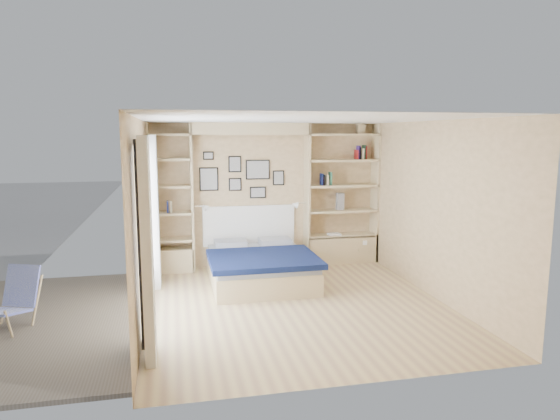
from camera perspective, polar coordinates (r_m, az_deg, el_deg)
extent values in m
plane|color=tan|center=(6.94, 1.93, -10.77)|extent=(4.50, 4.50, 0.00)
plane|color=#DAB686|center=(8.81, -1.60, 1.74)|extent=(4.00, 0.00, 4.00)
plane|color=#DAB686|center=(4.53, 9.00, -4.97)|extent=(4.00, 0.00, 4.00)
plane|color=#DAB686|center=(6.45, -15.52, -1.12)|extent=(0.00, 4.50, 4.50)
plane|color=#DAB686|center=(7.38, 17.22, 0.01)|extent=(0.00, 4.50, 4.50)
plane|color=white|center=(6.55, 2.04, 10.32)|extent=(4.50, 4.50, 0.00)
cube|color=tan|center=(8.50, -10.04, 1.36)|extent=(0.04, 0.35, 2.50)
cube|color=tan|center=(8.80, 3.09, 1.72)|extent=(0.04, 0.35, 2.50)
cube|color=tan|center=(8.53, -3.43, 9.24)|extent=(2.00, 0.35, 0.20)
cube|color=tan|center=(9.22, 10.80, 1.90)|extent=(0.04, 0.35, 2.50)
cube|color=tan|center=(8.50, -14.62, 1.21)|extent=(0.04, 0.35, 2.50)
cube|color=tan|center=(9.16, 6.98, -4.40)|extent=(1.30, 0.35, 0.50)
cube|color=tan|center=(8.68, -12.17, -5.61)|extent=(0.70, 0.35, 0.40)
cube|color=black|center=(6.36, -15.61, 7.62)|extent=(0.04, 2.08, 0.06)
cube|color=black|center=(6.75, -14.84, -11.37)|extent=(0.04, 2.08, 0.06)
cube|color=black|center=(5.48, -15.73, -4.43)|extent=(0.04, 0.06, 2.20)
cube|color=black|center=(7.48, -14.82, -0.95)|extent=(0.04, 0.06, 2.20)
cube|color=silver|center=(6.47, -15.30, -2.25)|extent=(0.01, 2.00, 2.20)
cube|color=white|center=(5.19, -14.93, -4.55)|extent=(0.10, 0.45, 2.30)
cube|color=white|center=(7.74, -14.08, -0.22)|extent=(0.10, 0.45, 2.30)
cube|color=tan|center=(9.11, 7.01, -2.87)|extent=(1.30, 0.35, 0.04)
cube|color=tan|center=(9.03, 7.06, -0.07)|extent=(1.30, 0.35, 0.04)
cube|color=tan|center=(8.98, 7.11, 2.77)|extent=(1.30, 0.35, 0.04)
cube|color=tan|center=(8.94, 7.17, 5.64)|extent=(1.30, 0.35, 0.04)
cube|color=tan|center=(8.93, 7.22, 8.52)|extent=(1.30, 0.35, 0.04)
cube|color=tan|center=(8.61, -12.25, -3.35)|extent=(0.70, 0.35, 0.04)
cube|color=tan|center=(8.53, -12.34, -0.39)|extent=(0.70, 0.35, 0.04)
cube|color=tan|center=(8.47, -12.44, 2.62)|extent=(0.70, 0.35, 0.04)
cube|color=tan|center=(8.43, -12.54, 5.66)|extent=(0.70, 0.35, 0.04)
cube|color=tan|center=(8.42, -12.63, 8.38)|extent=(0.70, 0.35, 0.04)
cube|color=tan|center=(7.92, -2.34, -7.06)|extent=(1.52, 1.90, 0.33)
cube|color=#9A9EA8|center=(7.86, -2.35, -5.54)|extent=(1.48, 1.86, 0.10)
cube|color=#0C1539|center=(7.54, -1.93, -5.61)|extent=(1.62, 1.33, 0.08)
cube|color=#9A9EA8|center=(8.41, -5.68, -3.86)|extent=(0.52, 0.38, 0.12)
cube|color=#9A9EA8|center=(8.53, -0.58, -3.64)|extent=(0.52, 0.38, 0.12)
cube|color=white|center=(8.81, -3.55, -1.76)|extent=(1.62, 0.04, 0.70)
cube|color=black|center=(8.63, -8.13, 3.52)|extent=(0.32, 0.02, 0.40)
cube|color=gray|center=(8.62, -8.13, 3.51)|extent=(0.28, 0.01, 0.36)
cube|color=black|center=(8.65, -5.18, 5.24)|extent=(0.22, 0.02, 0.28)
cube|color=gray|center=(8.64, -5.18, 5.24)|extent=(0.18, 0.01, 0.24)
cube|color=black|center=(8.68, -5.15, 2.94)|extent=(0.22, 0.02, 0.22)
cube|color=gray|center=(8.67, -5.14, 2.93)|extent=(0.18, 0.01, 0.18)
cube|color=black|center=(8.72, -2.56, 4.63)|extent=(0.42, 0.02, 0.34)
cube|color=gray|center=(8.71, -2.55, 4.63)|extent=(0.38, 0.01, 0.30)
cube|color=black|center=(8.76, -2.54, 2.02)|extent=(0.28, 0.02, 0.20)
cube|color=gray|center=(8.74, -2.53, 2.01)|extent=(0.24, 0.01, 0.16)
cube|color=black|center=(8.80, -0.17, 3.70)|extent=(0.20, 0.02, 0.26)
cube|color=gray|center=(8.79, -0.16, 3.69)|extent=(0.16, 0.01, 0.22)
cube|color=black|center=(8.60, -8.19, 6.17)|extent=(0.18, 0.02, 0.14)
cube|color=gray|center=(8.59, -8.19, 6.17)|extent=(0.14, 0.01, 0.10)
cylinder|color=silver|center=(8.45, -9.04, 0.45)|extent=(0.20, 0.02, 0.02)
cone|color=white|center=(8.45, -8.36, 0.33)|extent=(0.13, 0.12, 0.15)
cylinder|color=silver|center=(8.71, 2.33, 0.79)|extent=(0.20, 0.02, 0.02)
cone|color=white|center=(8.69, 1.69, 0.64)|extent=(0.13, 0.12, 0.15)
cube|color=#A51E1E|center=(8.84, 4.85, 3.37)|extent=(0.02, 0.15, 0.16)
cube|color=navy|center=(8.84, 4.79, 3.51)|extent=(0.03, 0.15, 0.20)
cube|color=black|center=(8.85, 4.92, 3.46)|extent=(0.03, 0.15, 0.19)
cube|color=#BFB28C|center=(8.87, 5.36, 3.43)|extent=(0.04, 0.15, 0.18)
cube|color=#26593F|center=(8.89, 5.76, 3.60)|extent=(0.03, 0.15, 0.23)
cube|color=#A51E1E|center=(9.02, 8.71, 6.28)|extent=(0.02, 0.15, 0.16)
cube|color=navy|center=(9.03, 8.95, 6.52)|extent=(0.03, 0.15, 0.24)
cube|color=black|center=(9.03, 8.98, 6.42)|extent=(0.03, 0.15, 0.21)
cube|color=#BFB28C|center=(9.06, 9.33, 6.36)|extent=(0.04, 0.15, 0.19)
cube|color=#1F5336|center=(9.07, 9.58, 6.54)|extent=(0.03, 0.15, 0.25)
cube|color=#A51E1E|center=(9.07, 9.65, 6.48)|extent=(0.03, 0.15, 0.23)
cube|color=navy|center=(8.50, -12.72, 0.37)|extent=(0.02, 0.15, 0.19)
cube|color=#BFB28C|center=(8.50, -12.34, 0.37)|extent=(0.03, 0.15, 0.19)
cube|color=tan|center=(9.04, 9.19, 9.08)|extent=(0.13, 0.13, 0.15)
cone|color=tan|center=(9.04, 9.21, 9.81)|extent=(0.20, 0.20, 0.08)
cube|color=slate|center=(8.99, 6.87, 0.99)|extent=(0.12, 0.12, 0.30)
cube|color=white|center=(9.00, 6.22, -2.77)|extent=(0.22, 0.16, 0.03)
cube|color=#685B4D|center=(7.04, -28.47, -11.57)|extent=(3.20, 4.00, 0.05)
cylinder|color=tan|center=(6.50, -28.58, -11.47)|extent=(0.07, 0.13, 0.37)
cylinder|color=tan|center=(7.11, -28.84, -9.02)|extent=(0.13, 0.30, 0.61)
cylinder|color=tan|center=(6.87, -26.04, -9.41)|extent=(0.13, 0.30, 0.61)
cube|color=#353DAD|center=(6.74, -29.10, -10.13)|extent=(0.58, 0.63, 0.14)
cube|color=#353DAD|center=(6.96, -27.44, -7.67)|extent=(0.47, 0.34, 0.50)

